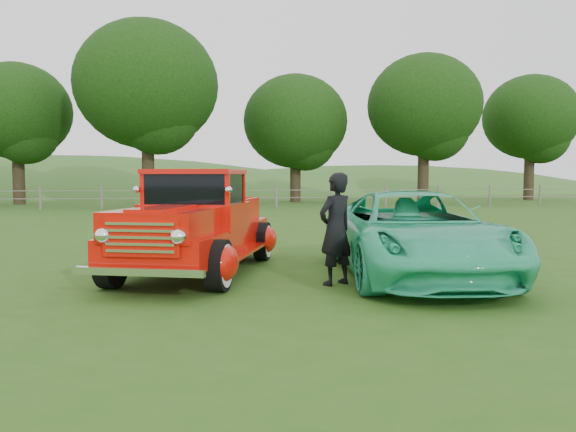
{
  "coord_description": "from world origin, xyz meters",
  "views": [
    {
      "loc": [
        -0.13,
        -7.66,
        1.65
      ],
      "look_at": [
        0.99,
        1.2,
        1.03
      ],
      "focal_mm": 35.0,
      "sensor_mm": 36.0,
      "label": 1
    }
  ],
  "objects": [
    {
      "name": "teal_sedan",
      "position": [
        3.07,
        1.21,
        0.71
      ],
      "size": [
        2.7,
        5.26,
        1.42
      ],
      "primitive_type": "imported",
      "rotation": [
        0.0,
        0.0,
        -0.07
      ],
      "color": "#30C08C",
      "rests_on": "ground"
    },
    {
      "name": "tree_mid_east",
      "position": [
        13.0,
        27.0,
        6.17
      ],
      "size": [
        7.2,
        7.2,
        9.44
      ],
      "color": "black",
      "rests_on": "ground"
    },
    {
      "name": "fence_line",
      "position": [
        0.0,
        22.0,
        0.6
      ],
      "size": [
        48.0,
        0.12,
        1.2
      ],
      "color": "#675F57",
      "rests_on": "ground"
    },
    {
      "name": "man",
      "position": [
        1.66,
        0.69,
        0.86
      ],
      "size": [
        0.75,
        0.68,
        1.72
      ],
      "primitive_type": "imported",
      "rotation": [
        0.0,
        0.0,
        3.7
      ],
      "color": "black",
      "rests_on": "ground"
    },
    {
      "name": "tree_near_east",
      "position": [
        5.0,
        29.0,
        5.25
      ],
      "size": [
        6.8,
        6.8,
        8.33
      ],
      "color": "black",
      "rests_on": "ground"
    },
    {
      "name": "tree_mid_west",
      "position": [
        -12.0,
        28.0,
        5.55
      ],
      "size": [
        6.4,
        6.4,
        8.46
      ],
      "color": "black",
      "rests_on": "ground"
    },
    {
      "name": "tree_far_east",
      "position": [
        22.0,
        30.0,
        5.86
      ],
      "size": [
        6.6,
        6.6,
        8.86
      ],
      "color": "black",
      "rests_on": "ground"
    },
    {
      "name": "distant_hills",
      "position": [
        -4.08,
        59.46,
        -4.55
      ],
      "size": [
        116.0,
        60.0,
        18.0
      ],
      "color": "#345920",
      "rests_on": "ground"
    },
    {
      "name": "tree_near_west",
      "position": [
        -4.0,
        25.0,
        6.8
      ],
      "size": [
        8.0,
        8.0,
        10.42
      ],
      "color": "black",
      "rests_on": "ground"
    },
    {
      "name": "ground",
      "position": [
        0.0,
        0.0,
        0.0
      ],
      "size": [
        140.0,
        140.0,
        0.0
      ],
      "primitive_type": "plane",
      "color": "#295015",
      "rests_on": "ground"
    },
    {
      "name": "red_pickup",
      "position": [
        -0.48,
        2.07,
        0.8
      ],
      "size": [
        3.2,
        5.27,
        1.78
      ],
      "rotation": [
        0.0,
        0.0,
        -0.28
      ],
      "color": "black",
      "rests_on": "ground"
    }
  ]
}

